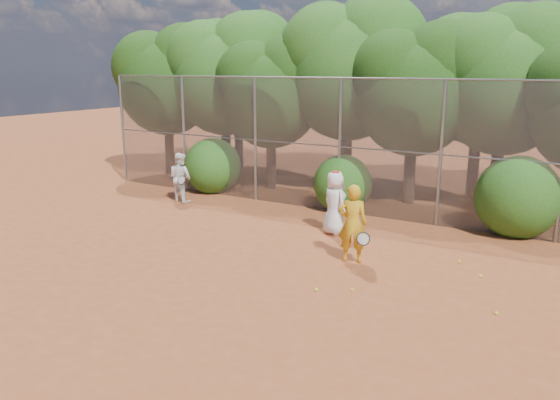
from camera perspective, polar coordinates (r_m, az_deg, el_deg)
The scene contains 22 objects.
ground at distance 11.35m, azimuth -2.09°, elevation -8.63°, with size 80.00×80.00×0.00m, color brown.
fence_back at distance 16.08m, azimuth 9.12°, elevation 5.48°, with size 20.05×0.09×4.03m.
tree_0 at distance 22.66m, azimuth -11.63°, elevation 12.52°, with size 4.38×3.81×6.00m.
tree_1 at distance 21.47m, azimuth -5.63°, elevation 13.29°, with size 4.64×4.03×6.35m.
tree_2 at distance 19.51m, azimuth -0.78°, elevation 11.61°, with size 3.99×3.47×5.47m.
tree_3 at distance 19.24m, azimuth 7.43°, elevation 13.88°, with size 4.89×4.26×6.70m.
tree_4 at distance 17.83m, azimuth 14.09°, elevation 11.56°, with size 4.19×3.64×5.73m.
tree_5 at distance 18.06m, azimuth 22.69°, elevation 11.87°, with size 4.51×3.92×6.17m.
tree_9 at distance 23.92m, azimuth -4.29°, elevation 13.78°, with size 4.83×4.20×6.62m.
tree_10 at distance 21.66m, azimuth 7.33°, elevation 14.48°, with size 5.15×4.48×7.06m.
tree_11 at distance 19.80m, azimuth 20.50°, elevation 12.47°, with size 4.64×4.03×6.35m.
bush_0 at distance 19.40m, azimuth -7.05°, elevation 3.81°, with size 2.00×2.00×2.00m, color #204F13.
bush_1 at distance 16.89m, azimuth 6.57°, elevation 1.99°, with size 1.80×1.80×1.80m, color #204F13.
bush_2 at distance 15.56m, azimuth 23.64°, elevation 0.64°, with size 2.20×2.20×2.20m, color #204F13.
player_yellow at distance 12.35m, azimuth 7.58°, elevation -2.45°, with size 0.90×0.66×1.80m.
player_teen at distance 14.37m, azimuth 5.74°, elevation -0.28°, with size 0.98×0.86×1.71m.
player_white at distance 18.09m, azimuth -10.37°, elevation 2.34°, with size 0.88×0.73×1.62m.
ball_0 at distance 10.95m, azimuth 3.79°, elevation -9.33°, with size 0.07×0.07×0.07m, color #D2E129.
ball_1 at distance 12.35m, azimuth 20.22°, elevation -7.44°, with size 0.07×0.07×0.07m, color #D2E129.
ball_2 at distance 11.01m, azimuth 7.55°, elevation -9.28°, with size 0.07×0.07×0.07m, color #D2E129.
ball_3 at distance 10.68m, azimuth 21.69°, elevation -10.95°, with size 0.07×0.07×0.07m, color #D2E129.
ball_4 at distance 13.04m, azimuth 18.23°, elevation -6.16°, with size 0.07×0.07×0.07m, color #D2E129.
Camera 1 is at (5.68, -8.83, 4.33)m, focal length 35.00 mm.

